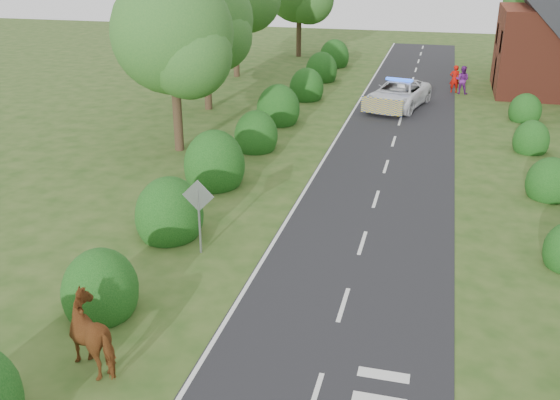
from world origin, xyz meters
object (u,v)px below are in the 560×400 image
(pedestrian_red, at_px, (455,79))
(road_sign, at_px, (199,206))
(cow, at_px, (98,338))
(pedestrian_purple, at_px, (462,80))
(police_van, at_px, (398,94))

(pedestrian_red, bearing_deg, road_sign, 60.51)
(cow, bearing_deg, pedestrian_red, -170.92)
(road_sign, height_order, cow, road_sign)
(cow, height_order, pedestrian_red, pedestrian_red)
(cow, relative_size, pedestrian_purple, 1.12)
(cow, relative_size, pedestrian_red, 1.14)
(police_van, distance_m, pedestrian_red, 6.19)
(road_sign, bearing_deg, police_van, 77.78)
(road_sign, relative_size, pedestrian_red, 1.38)
(pedestrian_red, height_order, pedestrian_purple, pedestrian_purple)
(police_van, bearing_deg, pedestrian_purple, 66.15)
(police_van, distance_m, pedestrian_purple, 6.28)
(cow, bearing_deg, pedestrian_purple, -171.83)
(cow, xyz_separation_m, pedestrian_red, (8.10, 32.47, 0.18))
(cow, xyz_separation_m, pedestrian_purple, (8.59, 32.24, 0.19))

